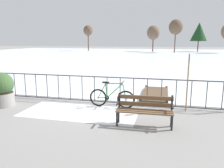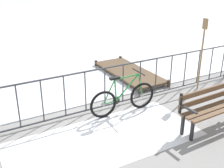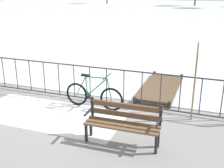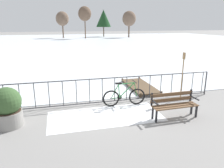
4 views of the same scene
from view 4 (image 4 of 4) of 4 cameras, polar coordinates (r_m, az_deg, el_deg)
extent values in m
plane|color=gray|center=(8.66, -0.92, -5.16)|extent=(160.00, 160.00, 0.00)
cube|color=silver|center=(36.44, -11.67, 10.75)|extent=(80.00, 56.00, 0.03)
cube|color=white|center=(7.50, -1.76, -8.60)|extent=(3.92, 1.76, 0.01)
cylinder|color=#38383D|center=(8.34, -0.96, 1.59)|extent=(9.00, 0.04, 0.04)
cylinder|color=#38383D|center=(8.63, -0.93, -4.66)|extent=(9.00, 0.04, 0.04)
cylinder|color=#38383D|center=(10.45, 23.80, 0.19)|extent=(0.06, 0.06, 1.05)
cylinder|color=#38383D|center=(8.48, -26.89, -3.36)|extent=(0.03, 0.03, 0.97)
cylinder|color=#38383D|center=(8.38, -23.50, -3.16)|extent=(0.03, 0.03, 0.97)
cylinder|color=#38383D|center=(8.31, -20.05, -2.95)|extent=(0.03, 0.03, 0.97)
cylinder|color=#38383D|center=(8.27, -16.55, -2.72)|extent=(0.03, 0.03, 0.97)
cylinder|color=#38383D|center=(8.26, -13.03, -2.48)|extent=(0.03, 0.03, 0.97)
cylinder|color=#38383D|center=(8.28, -9.52, -2.23)|extent=(0.03, 0.03, 0.97)
cylinder|color=#38383D|center=(8.34, -6.04, -1.98)|extent=(0.03, 0.03, 0.97)
cylinder|color=#38383D|center=(8.42, -2.62, -1.72)|extent=(0.03, 0.03, 0.97)
cylinder|color=#38383D|center=(8.53, 0.72, -1.46)|extent=(0.03, 0.03, 0.97)
cylinder|color=#38383D|center=(8.68, 3.96, -1.21)|extent=(0.03, 0.03, 0.97)
cylinder|color=#38383D|center=(8.84, 7.09, -0.96)|extent=(0.03, 0.03, 0.97)
cylinder|color=#38383D|center=(9.04, 10.09, -0.72)|extent=(0.03, 0.03, 0.97)
cylinder|color=#38383D|center=(9.26, 12.96, -0.48)|extent=(0.03, 0.03, 0.97)
cylinder|color=#38383D|center=(9.50, 15.69, -0.26)|extent=(0.03, 0.03, 0.97)
cylinder|color=#38383D|center=(9.76, 18.28, -0.05)|extent=(0.03, 0.03, 0.97)
cylinder|color=#38383D|center=(10.04, 20.73, 0.15)|extent=(0.03, 0.03, 0.97)
cylinder|color=#38383D|center=(10.33, 23.04, 0.34)|extent=(0.03, 0.03, 0.97)
torus|color=black|center=(8.21, -0.25, -3.91)|extent=(0.66, 0.08, 0.66)
cylinder|color=gray|center=(8.21, -0.25, -3.91)|extent=(0.08, 0.06, 0.08)
torus|color=black|center=(8.48, 6.70, -3.35)|extent=(0.66, 0.08, 0.66)
cylinder|color=gray|center=(8.48, 6.70, -3.35)|extent=(0.08, 0.06, 0.08)
cylinder|color=#2D843D|center=(8.19, 1.90, -1.87)|extent=(0.08, 0.04, 0.53)
cylinder|color=#2D843D|center=(8.26, 4.02, -1.62)|extent=(0.61, 0.06, 0.59)
cylinder|color=#2D843D|center=(8.18, 3.91, 0.14)|extent=(0.63, 0.06, 0.07)
cylinder|color=#2D843D|center=(8.24, 0.89, -3.75)|extent=(0.34, 0.04, 0.05)
cylinder|color=#2D843D|center=(8.15, 0.75, -2.01)|extent=(0.32, 0.04, 0.56)
cylinder|color=#2D843D|center=(8.37, 6.36, -1.51)|extent=(0.16, 0.04, 0.59)
cube|color=black|center=(8.09, 1.77, 0.18)|extent=(0.24, 0.11, 0.05)
cylinder|color=black|center=(8.26, 6.02, 0.71)|extent=(0.04, 0.52, 0.03)
cylinder|color=black|center=(8.28, 2.02, -3.60)|extent=(0.18, 0.03, 0.18)
cube|color=brown|center=(7.62, 15.98, -5.27)|extent=(1.60, 0.15, 0.04)
cube|color=brown|center=(7.50, 16.60, -5.66)|extent=(1.60, 0.15, 0.04)
cube|color=brown|center=(7.39, 17.23, -6.07)|extent=(1.60, 0.15, 0.04)
cube|color=brown|center=(7.65, 15.69, -4.05)|extent=(1.60, 0.10, 0.12)
cube|color=brown|center=(7.59, 15.80, -2.63)|extent=(1.60, 0.10, 0.12)
cube|color=black|center=(7.91, 21.67, -6.75)|extent=(0.05, 0.06, 0.44)
cube|color=black|center=(8.10, 20.55, -6.09)|extent=(0.05, 0.06, 0.44)
cube|color=black|center=(8.04, 20.36, -2.85)|extent=(0.05, 0.05, 0.45)
cube|color=black|center=(7.86, 21.40, -3.58)|extent=(0.05, 0.40, 0.04)
cube|color=black|center=(7.12, 11.80, -8.44)|extent=(0.05, 0.06, 0.44)
cube|color=black|center=(7.33, 10.84, -7.65)|extent=(0.05, 0.06, 0.44)
cube|color=black|center=(7.27, 10.60, -4.08)|extent=(0.05, 0.05, 0.45)
cube|color=black|center=(7.07, 11.49, -4.92)|extent=(0.05, 0.40, 0.04)
cylinder|color=gray|center=(7.47, -25.92, -8.37)|extent=(0.84, 0.84, 0.50)
cylinder|color=#38281E|center=(7.37, -26.16, -6.54)|extent=(0.77, 0.77, 0.02)
sphere|color=#38562D|center=(7.26, -26.47, -4.20)|extent=(0.88, 0.88, 0.88)
cylinder|color=#937047|center=(9.42, 18.25, 1.20)|extent=(0.04, 0.04, 1.70)
cube|color=#937047|center=(9.23, 18.78, 7.15)|extent=(0.03, 0.16, 0.28)
cube|color=brown|center=(10.69, 7.48, -0.48)|extent=(1.10, 2.67, 0.06)
cylinder|color=#3C2E20|center=(9.34, 7.68, -3.06)|extent=(0.10, 0.10, 0.20)
cylinder|color=#3C2E20|center=(9.74, 13.09, -2.54)|extent=(0.10, 0.10, 0.20)
cylinder|color=#3C2E20|center=(11.74, 2.82, 1.04)|extent=(0.10, 0.10, 0.20)
cylinder|color=#3C2E20|center=(12.07, 7.31, 1.33)|extent=(0.10, 0.10, 0.20)
cylinder|color=brown|center=(49.39, -13.01, 13.85)|extent=(0.25, 0.25, 3.28)
ellipsoid|color=brown|center=(49.38, -13.19, 16.70)|extent=(2.76, 2.76, 3.04)
cylinder|color=brown|center=(52.47, -2.25, 14.63)|extent=(0.23, 0.23, 3.84)
cone|color=#193D1E|center=(52.47, -2.28, 17.20)|extent=(3.53, 3.53, 3.94)
cylinder|color=brown|center=(46.72, -7.20, 14.61)|extent=(0.21, 0.21, 4.24)
ellipsoid|color=brown|center=(46.75, -7.33, 18.21)|extent=(2.71, 2.71, 2.98)
cylinder|color=brown|center=(49.89, 4.55, 14.19)|extent=(0.31, 0.31, 3.24)
ellipsoid|color=brown|center=(49.88, 4.62, 17.09)|extent=(3.01, 3.01, 3.31)
camera|label=1|loc=(4.28, 73.59, -5.31)|focal=34.98mm
camera|label=2|loc=(2.45, -36.21, 16.60)|focal=46.26mm
camera|label=3|loc=(5.45, 67.75, 7.45)|focal=45.68mm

